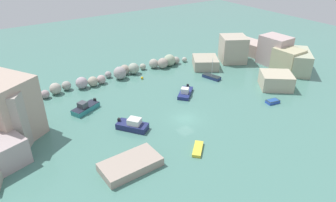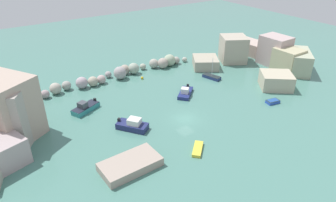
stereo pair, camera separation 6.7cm
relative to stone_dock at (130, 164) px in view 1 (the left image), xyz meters
The scene contains 11 objects.
cove_water 14.97m from the stone_dock, 23.81° to the left, with size 160.00×160.00×0.00m, color slate.
cliff_headland_right 45.77m from the stone_dock, 19.34° to the left, with size 24.78×25.72×6.88m.
rock_breakwater 30.47m from the stone_dock, 65.60° to the left, with size 37.13×4.26×2.79m.
stone_dock is the anchor object (origin of this frame).
channel_buoy 29.04m from the stone_dock, 57.47° to the left, with size 0.57×0.57×0.57m, color gold.
moored_boat_0 10.12m from the stone_dock, 11.49° to the right, with size 3.41×3.34×0.47m.
moored_boat_1 30.58m from the stone_dock, ahead, with size 2.64×1.77×0.61m.
moored_boat_2 18.07m from the stone_dock, 88.65° to the left, with size 5.52×4.01×1.96m.
moored_boat_3 9.51m from the stone_dock, 60.20° to the left, with size 4.77×5.34×1.97m.
moored_boat_4 23.07m from the stone_dock, 34.82° to the left, with size 5.23×5.01×1.68m.
moored_boat_5 32.78m from the stone_dock, 29.84° to the left, with size 2.54×4.28×4.77m.
Camera 1 is at (-27.19, -35.24, 27.48)m, focal length 32.62 mm.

